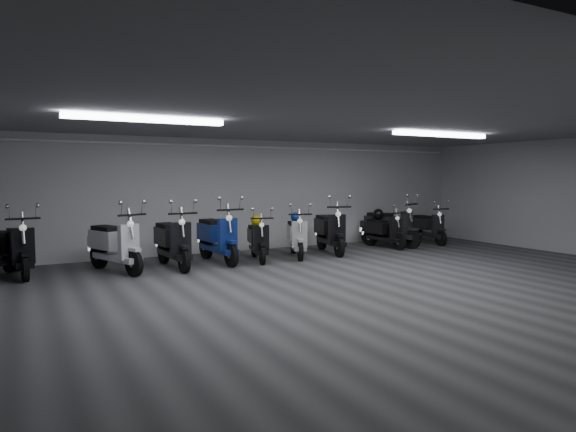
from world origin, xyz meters
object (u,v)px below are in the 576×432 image
scooter_8 (384,226)px  helmet_1 (295,217)px  helmet_0 (256,220)px  scooter_9 (390,220)px  scooter_5 (258,233)px  scooter_7 (330,224)px  scooter_1 (20,239)px  scooter_10 (429,221)px  helmet_2 (378,214)px  scooter_4 (218,229)px  scooter_6 (297,229)px  scooter_2 (115,236)px  scooter_3 (173,233)px

scooter_8 → helmet_1: (-2.67, -0.03, 0.32)m
helmet_0 → scooter_9: bearing=3.0°
scooter_5 → scooter_7: size_ratio=0.84×
scooter_1 → scooter_9: (8.78, -0.02, 0.02)m
scooter_9 → helmet_1: scooter_9 is taller
scooter_7 → helmet_1: size_ratio=8.60×
scooter_1 → scooter_9: scooter_9 is taller
scooter_5 → helmet_0: (0.06, 0.22, 0.27)m
scooter_1 → scooter_9: size_ratio=0.97×
scooter_9 → scooter_10: 1.35m
scooter_7 → helmet_0: 1.97m
scooter_1 → helmet_2: scooter_1 is taller
scooter_4 → scooter_7: 2.91m
scooter_6 → scooter_8: scooter_6 is taller
scooter_9 → helmet_1: 2.99m
scooter_6 → scooter_10: size_ratio=1.04×
scooter_1 → helmet_2: size_ratio=6.54×
scooter_2 → helmet_1: scooter_2 is taller
scooter_2 → scooter_7: (5.07, 0.18, 0.01)m
scooter_9 → helmet_2: bearing=145.8°
scooter_7 → helmet_1: (-0.92, 0.09, 0.19)m
scooter_3 → scooter_7: scooter_7 is taller
scooter_3 → scooter_6: scooter_3 is taller
helmet_0 → scooter_5: bearing=-105.0°
scooter_1 → scooter_7: (6.72, -0.26, 0.03)m
scooter_2 → scooter_7: 5.07m
scooter_9 → helmet_0: scooter_9 is taller
scooter_1 → scooter_3: bearing=-16.3°
scooter_1 → scooter_4: 3.83m
scooter_1 → helmet_2: (8.44, 0.08, 0.18)m
scooter_4 → scooter_8: (4.66, 0.14, -0.15)m
helmet_1 → helmet_2: bearing=5.3°
scooter_7 → helmet_2: 1.76m
scooter_3 → helmet_1: 3.05m
scooter_4 → scooter_10: bearing=-1.9°
scooter_4 → scooter_8: scooter_4 is taller
scooter_4 → helmet_0: bearing=-0.7°
scooter_6 → scooter_1: bearing=-163.1°
scooter_5 → scooter_9: size_ratio=0.85×
scooter_1 → helmet_1: size_ratio=8.28×
scooter_5 → scooter_9: scooter_9 is taller
scooter_5 → helmet_2: 3.79m
scooter_9 → helmet_1: (-2.98, -0.15, 0.19)m
scooter_9 → helmet_0: bearing=163.9°
scooter_3 → scooter_2: bearing=174.3°
scooter_5 → scooter_10: bearing=19.5°
helmet_0 → helmet_1: 1.04m
scooter_8 → scooter_3: bearing=176.1°
helmet_1 → helmet_2: helmet_1 is taller
helmet_2 → scooter_7: bearing=-169.0°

